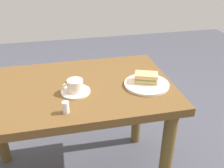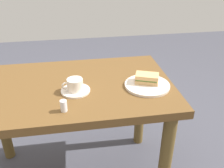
% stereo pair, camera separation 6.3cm
% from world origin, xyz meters
% --- Properties ---
extents(dining_table, '(1.16, 0.70, 0.72)m').
position_xyz_m(dining_table, '(0.00, 0.00, 0.60)').
color(dining_table, brown).
rests_on(dining_table, ground_plane).
extents(sandwich_plate, '(0.25, 0.25, 0.01)m').
position_xyz_m(sandwich_plate, '(-0.43, 0.08, 0.73)').
color(sandwich_plate, silver).
rests_on(sandwich_plate, dining_table).
extents(sandwich_front, '(0.15, 0.12, 0.05)m').
position_xyz_m(sandwich_front, '(-0.43, 0.06, 0.76)').
color(sandwich_front, tan).
rests_on(sandwich_front, sandwich_plate).
extents(coffee_saucer, '(0.16, 0.16, 0.01)m').
position_xyz_m(coffee_saucer, '(-0.03, 0.07, 0.73)').
color(coffee_saucer, silver).
rests_on(coffee_saucer, dining_table).
extents(coffee_cup, '(0.11, 0.08, 0.06)m').
position_xyz_m(coffee_cup, '(-0.03, 0.07, 0.77)').
color(coffee_cup, silver).
rests_on(coffee_cup, coffee_saucer).
extents(spoon, '(0.04, 0.10, 0.01)m').
position_xyz_m(spoon, '(-0.01, -0.00, 0.73)').
color(spoon, silver).
rests_on(spoon, coffee_saucer).
extents(salt_shaker, '(0.03, 0.03, 0.06)m').
position_xyz_m(salt_shaker, '(0.03, 0.25, 0.75)').
color(salt_shaker, silver).
rests_on(salt_shaker, dining_table).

